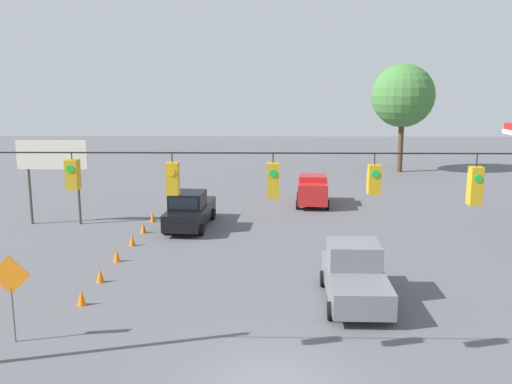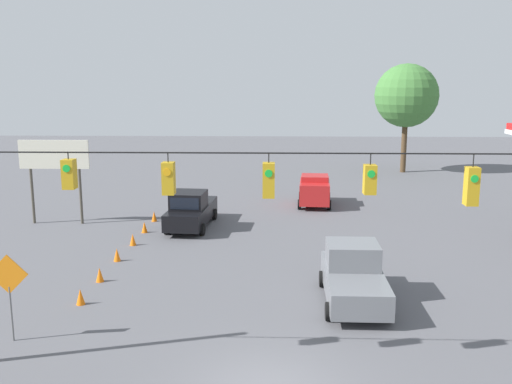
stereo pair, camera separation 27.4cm
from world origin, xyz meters
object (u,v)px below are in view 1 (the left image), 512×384
(pickup_truck_black_withflow_far, at_px, (190,210))
(traffic_cone_fifth, at_px, (143,228))
(sedan_red_oncoming_deep, at_px, (313,190))
(traffic_cone_second, at_px, (100,275))
(traffic_cone_nearest, at_px, (82,297))
(pickup_truck_grey_crossing_near, at_px, (355,276))
(overhead_signal_span, at_px, (276,217))
(roadside_billboard, at_px, (52,162))
(traffic_cone_fourth, at_px, (132,240))
(tree_horizon_left, at_px, (403,96))
(traffic_cone_farthest, at_px, (153,217))
(traffic_cone_third, at_px, (117,255))
(work_zone_sign, at_px, (10,282))

(pickup_truck_black_withflow_far, bearing_deg, traffic_cone_fifth, 27.66)
(sedan_red_oncoming_deep, xyz_separation_m, traffic_cone_second, (9.82, 14.82, -0.75))
(traffic_cone_nearest, bearing_deg, pickup_truck_grey_crossing_near, -176.40)
(sedan_red_oncoming_deep, bearing_deg, overhead_signal_span, 82.82)
(roadside_billboard, bearing_deg, traffic_cone_fourth, 141.30)
(tree_horizon_left, bearing_deg, traffic_cone_farthest, 45.29)
(sedan_red_oncoming_deep, distance_m, traffic_cone_farthest, 10.76)
(sedan_red_oncoming_deep, xyz_separation_m, tree_horizon_left, (-8.93, -14.17, 5.72))
(pickup_truck_black_withflow_far, height_order, traffic_cone_farthest, pickup_truck_black_withflow_far)
(traffic_cone_third, bearing_deg, traffic_cone_nearest, 90.40)
(traffic_cone_nearest, bearing_deg, pickup_truck_black_withflow_far, -102.36)
(traffic_cone_nearest, bearing_deg, traffic_cone_second, -89.69)
(roadside_billboard, relative_size, tree_horizon_left, 0.50)
(pickup_truck_grey_crossing_near, relative_size, traffic_cone_nearest, 8.44)
(overhead_signal_span, bearing_deg, tree_horizon_left, -107.94)
(pickup_truck_black_withflow_far, bearing_deg, work_zone_sign, 75.79)
(sedan_red_oncoming_deep, relative_size, traffic_cone_fifth, 6.79)
(overhead_signal_span, bearing_deg, work_zone_sign, -11.94)
(traffic_cone_nearest, bearing_deg, traffic_cone_third, -89.60)
(traffic_cone_fifth, bearing_deg, traffic_cone_third, 88.25)
(traffic_cone_farthest, bearing_deg, tree_horizon_left, -134.71)
(overhead_signal_span, relative_size, work_zone_sign, 6.68)
(pickup_truck_grey_crossing_near, distance_m, tree_horizon_left, 32.50)
(traffic_cone_nearest, distance_m, work_zone_sign, 3.63)
(pickup_truck_grey_crossing_near, distance_m, work_zone_sign, 11.83)
(traffic_cone_fourth, relative_size, tree_horizon_left, 0.06)
(pickup_truck_black_withflow_far, height_order, traffic_cone_fourth, pickup_truck_black_withflow_far)
(traffic_cone_nearest, bearing_deg, overhead_signal_span, 146.09)
(traffic_cone_nearest, relative_size, traffic_cone_third, 1.00)
(pickup_truck_black_withflow_far, bearing_deg, roadside_billboard, -4.76)
(pickup_truck_grey_crossing_near, relative_size, work_zone_sign, 1.78)
(work_zone_sign, xyz_separation_m, tree_horizon_left, (-19.89, -34.41, 4.78))
(traffic_cone_third, xyz_separation_m, work_zone_sign, (1.11, 8.13, 1.69))
(roadside_billboard, bearing_deg, pickup_truck_grey_crossing_near, 143.59)
(traffic_cone_third, relative_size, work_zone_sign, 0.21)
(traffic_cone_fourth, relative_size, traffic_cone_fifth, 1.00)
(pickup_truck_grey_crossing_near, relative_size, roadside_billboard, 1.05)
(overhead_signal_span, xyz_separation_m, traffic_cone_third, (7.08, -9.86, -4.22))
(pickup_truck_black_withflow_far, height_order, traffic_cone_fifth, pickup_truck_black_withflow_far)
(pickup_truck_grey_crossing_near, distance_m, traffic_cone_fifth, 13.75)
(pickup_truck_grey_crossing_near, height_order, traffic_cone_third, pickup_truck_grey_crossing_near)
(traffic_cone_fifth, bearing_deg, traffic_cone_second, 89.04)
(traffic_cone_fifth, relative_size, roadside_billboard, 0.12)
(work_zone_sign, relative_size, tree_horizon_left, 0.30)
(traffic_cone_fourth, distance_m, roadside_billboard, 7.65)
(traffic_cone_fourth, bearing_deg, tree_horizon_left, -128.17)
(traffic_cone_second, xyz_separation_m, traffic_cone_farthest, (-0.14, -10.19, 0.00))
(roadside_billboard, bearing_deg, traffic_cone_second, 119.03)
(pickup_truck_black_withflow_far, height_order, tree_horizon_left, tree_horizon_left)
(traffic_cone_second, xyz_separation_m, traffic_cone_fourth, (-0.09, -5.24, 0.00))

